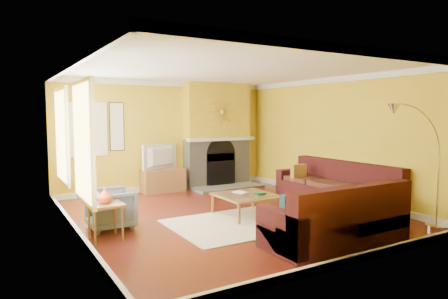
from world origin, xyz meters
TOP-DOWN VIEW (x-y plane):
  - floor at (0.00, 0.00)m, footprint 5.50×6.00m
  - ceiling at (0.00, 0.00)m, footprint 5.50×6.00m
  - wall_back at (0.00, 3.01)m, footprint 5.50×0.02m
  - wall_front at (0.00, -3.01)m, footprint 5.50×0.02m
  - wall_left at (-2.76, 0.00)m, footprint 0.02×6.00m
  - wall_right at (2.76, 0.00)m, footprint 0.02×6.00m
  - baseboard at (0.00, 0.00)m, footprint 5.50×6.00m
  - crown_molding at (0.00, 0.00)m, footprint 5.50×6.00m
  - window_left_near at (-2.72, 1.30)m, footprint 0.06×1.22m
  - window_left_far at (-2.72, -0.60)m, footprint 0.06×1.22m
  - window_back at (-1.90, 2.96)m, footprint 0.82×0.06m
  - wall_art at (-1.25, 2.97)m, footprint 0.34×0.04m
  - fireplace at (1.35, 2.80)m, footprint 1.80×0.40m
  - mantel at (1.35, 2.56)m, footprint 1.92×0.22m
  - hearth at (1.35, 2.25)m, footprint 1.80×0.70m
  - sunburst at (1.35, 2.57)m, footprint 0.70×0.04m
  - rug at (-0.13, -0.67)m, footprint 2.40×1.80m
  - sectional_sofa at (1.07, -0.89)m, footprint 3.37×3.62m
  - coffee_table at (0.25, -0.27)m, footprint 1.03×1.03m
  - media_console at (-0.23, 2.68)m, footprint 1.03×0.46m
  - tv at (-0.23, 2.68)m, footprint 1.03×0.49m
  - subwoofer at (0.11, 2.75)m, footprint 0.29×0.29m
  - armchair at (-2.15, 0.17)m, footprint 0.73×0.70m
  - side_table at (-2.37, -0.38)m, footprint 0.50×0.50m
  - vase at (-2.37, -0.38)m, footprint 0.22×0.22m
  - book at (0.09, -0.17)m, footprint 0.27×0.32m
  - arc_lamp at (1.95, -2.55)m, footprint 1.30×0.36m

SIDE VIEW (x-z plane):
  - floor at x=0.00m, z-range -0.02..0.00m
  - rug at x=-0.13m, z-range 0.00..0.02m
  - hearth at x=1.35m, z-range 0.00..0.06m
  - baseboard at x=0.00m, z-range 0.00..0.12m
  - subwoofer at x=0.11m, z-range 0.00..0.29m
  - coffee_table at x=0.25m, z-range 0.00..0.41m
  - side_table at x=-2.37m, z-range 0.00..0.55m
  - media_console at x=-0.23m, z-range 0.00..0.57m
  - armchair at x=-2.15m, z-range 0.00..0.66m
  - book at x=0.09m, z-range 0.41..0.43m
  - sectional_sofa at x=1.07m, z-range 0.00..0.90m
  - vase at x=-2.37m, z-range 0.55..0.79m
  - tv at x=-0.23m, z-range 0.57..1.17m
  - arc_lamp at x=1.95m, z-range 0.00..2.03m
  - mantel at x=1.35m, z-range 1.21..1.29m
  - wall_back at x=0.00m, z-range 0.00..2.70m
  - wall_front at x=0.00m, z-range 0.00..2.70m
  - wall_left at x=-2.76m, z-range 0.00..2.70m
  - wall_right at x=2.76m, z-range 0.00..2.70m
  - fireplace at x=1.35m, z-range 0.00..2.70m
  - window_left_near at x=-2.72m, z-range 0.64..2.36m
  - window_left_far at x=-2.72m, z-range 0.64..2.36m
  - window_back at x=-1.90m, z-range 0.94..2.16m
  - wall_art at x=-1.25m, z-range 1.03..2.17m
  - sunburst at x=1.35m, z-range 1.60..2.30m
  - crown_molding at x=0.00m, z-range 2.58..2.70m
  - ceiling at x=0.00m, z-range 2.70..2.72m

